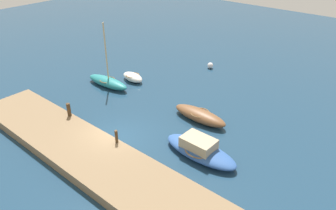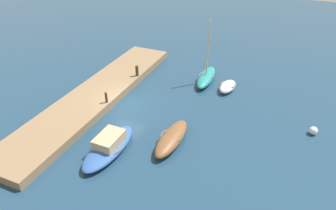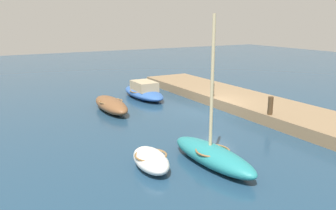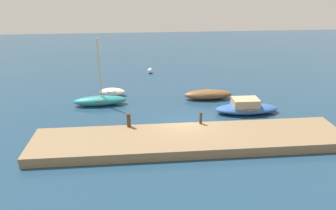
{
  "view_description": "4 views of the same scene",
  "coord_description": "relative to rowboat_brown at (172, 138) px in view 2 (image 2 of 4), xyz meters",
  "views": [
    {
      "loc": [
        13.78,
        -11.15,
        12.32
      ],
      "look_at": [
        1.19,
        3.76,
        1.31
      ],
      "focal_mm": 34.5,
      "sensor_mm": 36.0,
      "label": 1
    },
    {
      "loc": [
        17.69,
        11.44,
        13.02
      ],
      "look_at": [
        0.29,
        3.92,
        1.15
      ],
      "focal_mm": 33.37,
      "sensor_mm": 36.0,
      "label": 2
    },
    {
      "loc": [
        -15.93,
        12.06,
        5.36
      ],
      "look_at": [
        0.08,
        2.92,
        0.71
      ],
      "focal_mm": 36.22,
      "sensor_mm": 36.0,
      "label": 3
    },
    {
      "loc": [
        -3.08,
        -19.92,
        9.89
      ],
      "look_at": [
        -0.97,
        2.22,
        0.8
      ],
      "focal_mm": 33.35,
      "sensor_mm": 36.0,
      "label": 4
    }
  ],
  "objects": [
    {
      "name": "motorboat_blue",
      "position": [
        2.34,
        -3.3,
        0.04
      ],
      "size": [
        4.95,
        1.94,
        1.2
      ],
      "rotation": [
        0.0,
        0.0,
        -0.01
      ],
      "color": "#2D569E",
      "rests_on": "ground_plane"
    },
    {
      "name": "rowboat_brown",
      "position": [
        0.0,
        0.0,
        0.0
      ],
      "size": [
        4.25,
        1.42,
        0.82
      ],
      "rotation": [
        0.0,
        0.0,
        -0.01
      ],
      "color": "brown",
      "rests_on": "ground_plane"
    },
    {
      "name": "dinghy_white",
      "position": [
        -8.43,
        1.59,
        -0.05
      ],
      "size": [
        2.42,
        1.4,
        0.71
      ],
      "rotation": [
        0.0,
        0.0,
        -0.12
      ],
      "color": "white",
      "rests_on": "ground_plane"
    },
    {
      "name": "ground_plane",
      "position": [
        -2.86,
        -5.28,
        -0.42
      ],
      "size": [
        84.0,
        84.0,
        0.0
      ],
      "primitive_type": "plane",
      "color": "navy"
    },
    {
      "name": "mooring_post_mid_west",
      "position": [
        -1.88,
        -6.14,
        0.61
      ],
      "size": [
        0.18,
        0.18,
        0.85
      ],
      "primitive_type": "cylinder",
      "color": "#47331E",
      "rests_on": "dock_platform"
    },
    {
      "name": "marker_buoy",
      "position": [
        -4.75,
        8.48,
        -0.13
      ],
      "size": [
        0.57,
        0.57,
        0.57
      ],
      "primitive_type": "sphere",
      "color": "silver",
      "rests_on": "ground_plane"
    },
    {
      "name": "rowboat_teal",
      "position": [
        -9.3,
        -0.56,
        0.02
      ],
      "size": [
        4.43,
        1.48,
        5.57
      ],
      "rotation": [
        0.0,
        0.0,
        0.06
      ],
      "color": "teal",
      "rests_on": "ground_plane"
    },
    {
      "name": "dock_platform",
      "position": [
        -2.86,
        -7.81,
        -0.11
      ],
      "size": [
        19.91,
        3.84,
        0.6
      ],
      "primitive_type": "cube",
      "color": "#846B4C",
      "rests_on": "ground_plane"
    },
    {
      "name": "mooring_post_west",
      "position": [
        -6.77,
        -6.14,
        0.66
      ],
      "size": [
        0.27,
        0.27,
        0.95
      ],
      "primitive_type": "cylinder",
      "color": "#47331E",
      "rests_on": "dock_platform"
    }
  ]
}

